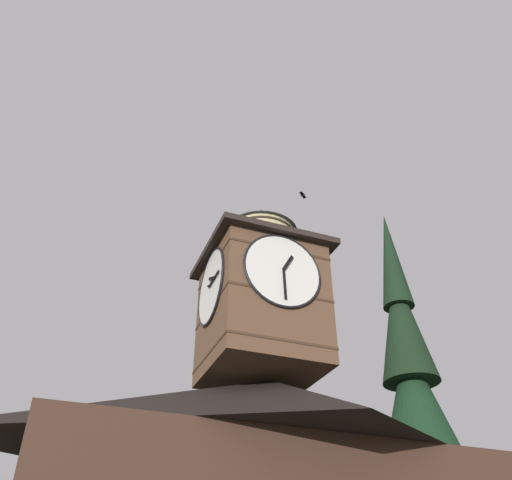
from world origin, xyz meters
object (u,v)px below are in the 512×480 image
pine_tree_behind (242,437)px  pine_tree_aside (419,424)px  flying_bird_high (303,195)px  clock_tower (261,296)px  moon (273,419)px

pine_tree_behind → pine_tree_aside: pine_tree_aside is taller
pine_tree_behind → pine_tree_aside: (-7.65, 3.29, 0.52)m
pine_tree_aside → flying_bird_high: size_ratio=39.16×
pine_tree_behind → flying_bird_high: 12.28m
clock_tower → pine_tree_behind: 8.22m
pine_tree_aside → flying_bird_high: 12.45m
clock_tower → pine_tree_aside: (-9.52, -3.91, -2.98)m
pine_tree_aside → flying_bird_high: (6.40, 2.00, 10.49)m
moon → pine_tree_behind: bearing=63.4°
clock_tower → pine_tree_behind: pine_tree_behind is taller
clock_tower → flying_bird_high: flying_bird_high is taller
pine_tree_aside → moon: bearing=-96.1°
clock_tower → moon: 30.31m
clock_tower → pine_tree_behind: (-1.87, -7.20, -3.50)m
clock_tower → moon: size_ratio=4.96×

